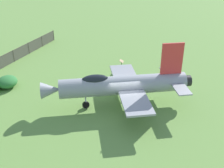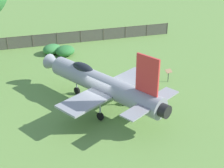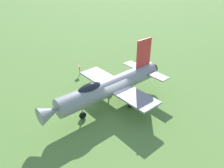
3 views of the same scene
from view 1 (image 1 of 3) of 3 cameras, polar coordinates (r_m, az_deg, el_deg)
ground_plane at (r=24.07m, az=2.19°, el=-4.29°), size 200.00×200.00×0.00m
display_jet at (r=23.02m, az=1.43°, el=-0.17°), size 12.42×8.69×5.37m
shrub_near_fence at (r=28.45m, az=-20.51°, el=0.42°), size 1.85×2.08×1.06m
info_plaque at (r=30.01m, az=1.95°, el=4.39°), size 0.59×0.70×1.14m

